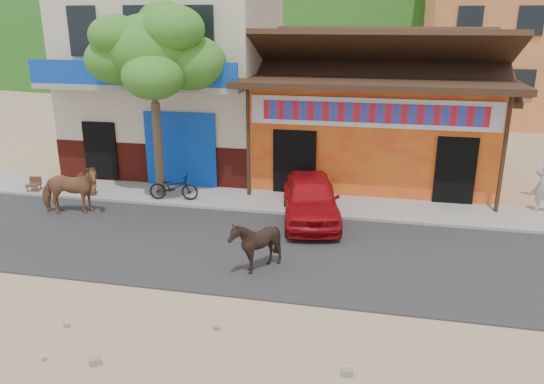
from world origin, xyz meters
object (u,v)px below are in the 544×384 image
(scooter, at_px, (174,187))
(cafe_chair_left, at_px, (89,183))
(cafe_chair_right, at_px, (33,179))
(cow_dark, at_px, (255,245))
(tree, at_px, (155,103))
(red_car, at_px, (311,198))
(cow_tan, at_px, (70,190))

(scooter, distance_m, cafe_chair_left, 2.88)
(cafe_chair_right, bearing_deg, cow_dark, -33.85)
(tree, xyz_separation_m, scooter, (0.60, -0.38, -2.59))
(tree, height_order, scooter, tree)
(tree, height_order, cow_dark, tree)
(scooter, bearing_deg, cow_dark, -146.29)
(red_car, relative_size, cafe_chair_left, 4.73)
(tree, relative_size, cafe_chair_right, 7.13)
(red_car, height_order, cafe_chair_left, red_car)
(cafe_chair_right, bearing_deg, cow_tan, -41.64)
(cow_tan, height_order, red_car, cow_tan)
(cow_tan, distance_m, cafe_chair_right, 2.81)
(scooter, height_order, cafe_chair_right, cafe_chair_right)
(tree, height_order, cow_tan, tree)
(scooter, xyz_separation_m, cafe_chair_left, (-2.88, -0.12, 0.00))
(red_car, bearing_deg, scooter, 160.64)
(cow_dark, relative_size, cafe_chair_left, 1.57)
(cow_dark, distance_m, cafe_chair_right, 9.49)
(cow_dark, bearing_deg, tree, -146.02)
(cow_tan, height_order, cafe_chair_left, cow_tan)
(tree, relative_size, cafe_chair_left, 7.33)
(cow_dark, bearing_deg, cafe_chair_left, -130.96)
(scooter, bearing_deg, tree, 49.94)
(cafe_chair_left, relative_size, cafe_chair_right, 0.97)
(cafe_chair_right, bearing_deg, scooter, -7.41)
(cow_tan, xyz_separation_m, scooter, (2.58, 1.64, -0.25))
(scooter, bearing_deg, cafe_chair_right, 83.49)
(tree, xyz_separation_m, red_car, (5.05, -1.00, -2.42))
(tree, relative_size, scooter, 3.85)
(tree, bearing_deg, cafe_chair_left, -167.62)
(scooter, relative_size, cafe_chair_left, 1.90)
(red_car, relative_size, cafe_chair_right, 4.60)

